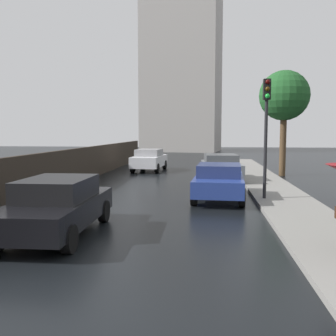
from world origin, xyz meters
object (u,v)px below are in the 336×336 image
(car_white_near_kerb, at_px, (149,159))
(car_blue_far_ahead, at_px, (219,181))
(traffic_light, at_px, (266,116))
(car_black_mid_road, at_px, (57,205))
(street_tree_near, at_px, (284,96))
(car_grey_far_lane, at_px, (221,167))

(car_white_near_kerb, height_order, car_blue_far_ahead, car_white_near_kerb)
(car_white_near_kerb, xyz_separation_m, car_blue_far_ahead, (4.29, -10.41, -0.03))
(car_blue_far_ahead, relative_size, traffic_light, 0.92)
(car_white_near_kerb, xyz_separation_m, car_black_mid_road, (0.07, -15.80, -0.02))
(car_black_mid_road, bearing_deg, street_tree_near, -121.29)
(car_white_near_kerb, relative_size, car_black_mid_road, 0.94)
(car_blue_far_ahead, xyz_separation_m, traffic_light, (1.68, -0.26, 2.43))
(car_blue_far_ahead, height_order, street_tree_near, street_tree_near)
(car_black_mid_road, height_order, street_tree_near, street_tree_near)
(car_black_mid_road, bearing_deg, car_grey_far_lane, -113.61)
(car_black_mid_road, distance_m, street_tree_near, 16.65)
(car_black_mid_road, bearing_deg, car_white_near_kerb, -90.50)
(car_grey_far_lane, xyz_separation_m, street_tree_near, (3.74, 3.31, 3.89))
(traffic_light, relative_size, street_tree_near, 0.71)
(traffic_light, distance_m, street_tree_near, 9.23)
(street_tree_near, bearing_deg, traffic_light, -104.76)
(street_tree_near, bearing_deg, car_blue_far_ahead, -115.07)
(car_black_mid_road, distance_m, car_grey_far_lane, 11.53)
(car_grey_far_lane, xyz_separation_m, traffic_light, (1.43, -5.49, 2.40))
(car_black_mid_road, height_order, car_blue_far_ahead, car_black_mid_road)
(car_grey_far_lane, distance_m, traffic_light, 6.16)
(car_grey_far_lane, bearing_deg, car_blue_far_ahead, -96.94)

